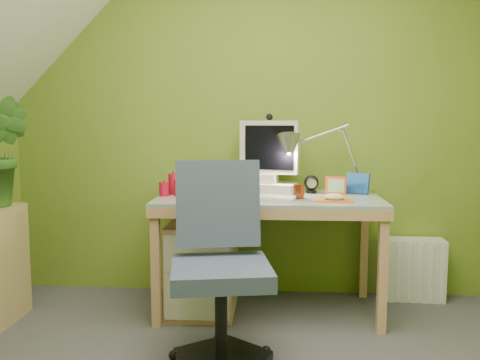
# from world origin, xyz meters

# --- Properties ---
(wall_back) EXTENTS (3.20, 0.01, 2.40)m
(wall_back) POSITION_xyz_m (0.00, 1.60, 1.20)
(wall_back) COLOR olive
(wall_back) RESTS_ON floor
(desk) EXTENTS (1.35, 0.68, 0.72)m
(desk) POSITION_xyz_m (0.16, 1.23, 0.36)
(desk) COLOR tan
(desk) RESTS_ON floor
(monitor) EXTENTS (0.41, 0.30, 0.51)m
(monitor) POSITION_xyz_m (0.16, 1.41, 0.98)
(monitor) COLOR silver
(monitor) RESTS_ON desk
(speaker_left) EXTENTS (0.11, 0.11, 0.12)m
(speaker_left) POSITION_xyz_m (-0.11, 1.39, 0.78)
(speaker_left) COLOR black
(speaker_left) RESTS_ON desk
(speaker_right) EXTENTS (0.10, 0.10, 0.11)m
(speaker_right) POSITION_xyz_m (0.43, 1.39, 0.78)
(speaker_right) COLOR black
(speaker_right) RESTS_ON desk
(keyboard) EXTENTS (0.49, 0.25, 0.02)m
(keyboard) POSITION_xyz_m (0.08, 1.09, 0.74)
(keyboard) COLOR white
(keyboard) RESTS_ON desk
(mousepad) EXTENTS (0.23, 0.17, 0.01)m
(mousepad) POSITION_xyz_m (0.54, 1.09, 0.73)
(mousepad) COLOR #BE5B1D
(mousepad) RESTS_ON desk
(mouse) EXTENTS (0.13, 0.08, 0.04)m
(mouse) POSITION_xyz_m (0.54, 1.09, 0.74)
(mouse) COLOR silver
(mouse) RESTS_ON mousepad
(amber_tumbler) EXTENTS (0.08, 0.08, 0.08)m
(amber_tumbler) POSITION_xyz_m (0.34, 1.15, 0.77)
(amber_tumbler) COLOR maroon
(amber_tumbler) RESTS_ON desk
(candle_cluster) EXTENTS (0.19, 0.18, 0.13)m
(candle_cluster) POSITION_xyz_m (-0.44, 1.24, 0.79)
(candle_cluster) COLOR red
(candle_cluster) RESTS_ON desk
(photo_frame_red) EXTENTS (0.13, 0.05, 0.11)m
(photo_frame_red) POSITION_xyz_m (0.58, 1.35, 0.78)
(photo_frame_red) COLOR red
(photo_frame_red) RESTS_ON desk
(photo_frame_blue) EXTENTS (0.14, 0.10, 0.13)m
(photo_frame_blue) POSITION_xyz_m (0.72, 1.39, 0.79)
(photo_frame_blue) COLOR #16499B
(photo_frame_blue) RESTS_ON desk
(photo_frame_green) EXTENTS (0.14, 0.07, 0.12)m
(photo_frame_green) POSITION_xyz_m (-0.24, 1.37, 0.79)
(photo_frame_green) COLOR #AFC587
(photo_frame_green) RESTS_ON desk
(desk_lamp) EXTENTS (0.60, 0.28, 0.62)m
(desk_lamp) POSITION_xyz_m (0.61, 1.41, 1.04)
(desk_lamp) COLOR silver
(desk_lamp) RESTS_ON desk
(task_chair) EXTENTS (0.62, 0.62, 0.96)m
(task_chair) POSITION_xyz_m (-0.06, 0.50, 0.48)
(task_chair) COLOR #3D4A65
(task_chair) RESTS_ON floor
(radiator) EXTENTS (0.41, 0.18, 0.41)m
(radiator) POSITION_xyz_m (1.11, 1.50, 0.20)
(radiator) COLOR silver
(radiator) RESTS_ON floor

